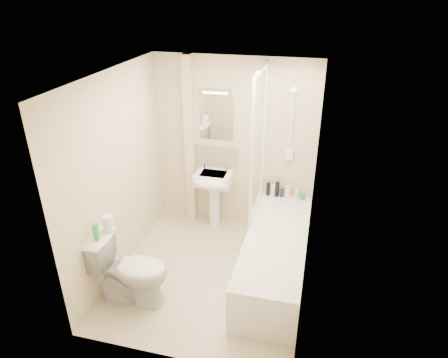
# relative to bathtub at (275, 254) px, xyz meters

# --- Properties ---
(floor) EXTENTS (2.50, 2.50, 0.00)m
(floor) POSITION_rel_bathtub_xyz_m (-0.75, -0.20, -0.29)
(floor) COLOR beige
(floor) RESTS_ON ground
(wall_back) EXTENTS (2.20, 0.02, 2.40)m
(wall_back) POSITION_rel_bathtub_xyz_m (-0.75, 1.05, 0.91)
(wall_back) COLOR beige
(wall_back) RESTS_ON ground
(wall_left) EXTENTS (0.02, 2.50, 2.40)m
(wall_left) POSITION_rel_bathtub_xyz_m (-1.85, -0.20, 0.91)
(wall_left) COLOR beige
(wall_left) RESTS_ON ground
(wall_right) EXTENTS (0.02, 2.50, 2.40)m
(wall_right) POSITION_rel_bathtub_xyz_m (0.35, -0.20, 0.91)
(wall_right) COLOR beige
(wall_right) RESTS_ON ground
(ceiling) EXTENTS (2.20, 2.50, 0.02)m
(ceiling) POSITION_rel_bathtub_xyz_m (-0.75, -0.20, 2.11)
(ceiling) COLOR white
(ceiling) RESTS_ON wall_back
(tile_back) EXTENTS (0.70, 0.01, 1.75)m
(tile_back) POSITION_rel_bathtub_xyz_m (0.00, 1.04, 1.14)
(tile_back) COLOR beige
(tile_back) RESTS_ON wall_back
(tile_right) EXTENTS (0.01, 2.10, 1.75)m
(tile_right) POSITION_rel_bathtub_xyz_m (0.34, 0.00, 1.14)
(tile_right) COLOR beige
(tile_right) RESTS_ON wall_right
(pipe_boxing) EXTENTS (0.12, 0.12, 2.40)m
(pipe_boxing) POSITION_rel_bathtub_xyz_m (-1.37, 0.99, 0.91)
(pipe_boxing) COLOR beige
(pipe_boxing) RESTS_ON ground
(splashback) EXTENTS (0.60, 0.02, 0.30)m
(splashback) POSITION_rel_bathtub_xyz_m (-1.00, 1.04, 0.74)
(splashback) COLOR beige
(splashback) RESTS_ON wall_back
(mirror) EXTENTS (0.46, 0.01, 0.60)m
(mirror) POSITION_rel_bathtub_xyz_m (-1.00, 1.04, 1.29)
(mirror) COLOR white
(mirror) RESTS_ON wall_back
(strip_light) EXTENTS (0.42, 0.07, 0.07)m
(strip_light) POSITION_rel_bathtub_xyz_m (-1.00, 1.02, 1.66)
(strip_light) COLOR silver
(strip_light) RESTS_ON wall_back
(bathtub) EXTENTS (0.70, 2.10, 0.55)m
(bathtub) POSITION_rel_bathtub_xyz_m (0.00, 0.00, 0.00)
(bathtub) COLOR white
(bathtub) RESTS_ON ground
(shower_screen) EXTENTS (0.04, 0.92, 1.80)m
(shower_screen) POSITION_rel_bathtub_xyz_m (-0.35, 0.60, 1.16)
(shower_screen) COLOR white
(shower_screen) RESTS_ON bathtub
(shower_fixture) EXTENTS (0.10, 0.16, 0.99)m
(shower_fixture) POSITION_rel_bathtub_xyz_m (-0.00, 0.99, 1.26)
(shower_fixture) COLOR white
(shower_fixture) RESTS_ON wall_back
(pedestal_sink) EXTENTS (0.50, 0.47, 0.97)m
(pedestal_sink) POSITION_rel_bathtub_xyz_m (-1.00, 0.81, 0.39)
(pedestal_sink) COLOR white
(pedestal_sink) RESTS_ON ground
(bottle_black_a) EXTENTS (0.05, 0.05, 0.19)m
(bottle_black_a) POSITION_rel_bathtub_xyz_m (-0.25, 0.96, 0.36)
(bottle_black_a) COLOR black
(bottle_black_a) RESTS_ON bathtub
(bottle_white_a) EXTENTS (0.06, 0.06, 0.17)m
(bottle_white_a) POSITION_rel_bathtub_xyz_m (-0.18, 0.96, 0.35)
(bottle_white_a) COLOR silver
(bottle_white_a) RESTS_ON bathtub
(bottle_black_b) EXTENTS (0.06, 0.06, 0.22)m
(bottle_black_b) POSITION_rel_bathtub_xyz_m (-0.12, 0.96, 0.37)
(bottle_black_b) COLOR black
(bottle_black_b) RESTS_ON bathtub
(bottle_blue) EXTENTS (0.05, 0.05, 0.11)m
(bottle_blue) POSITION_rel_bathtub_xyz_m (-0.06, 0.96, 0.32)
(bottle_blue) COLOR navy
(bottle_blue) RESTS_ON bathtub
(bottle_cream) EXTENTS (0.07, 0.07, 0.18)m
(bottle_cream) POSITION_rel_bathtub_xyz_m (0.02, 0.96, 0.35)
(bottle_cream) COLOR #F7DFBF
(bottle_cream) RESTS_ON bathtub
(bottle_white_b) EXTENTS (0.05, 0.05, 0.15)m
(bottle_white_b) POSITION_rel_bathtub_xyz_m (0.14, 0.96, 0.34)
(bottle_white_b) COLOR white
(bottle_white_b) RESTS_ON bathtub
(bottle_green) EXTENTS (0.06, 0.06, 0.08)m
(bottle_green) POSITION_rel_bathtub_xyz_m (0.23, 0.96, 0.30)
(bottle_green) COLOR green
(bottle_green) RESTS_ON bathtub
(toilet) EXTENTS (0.58, 0.88, 0.83)m
(toilet) POSITION_rel_bathtub_xyz_m (-1.47, -0.82, 0.13)
(toilet) COLOR white
(toilet) RESTS_ON ground
(toilet_roll_lower) EXTENTS (0.10, 0.10, 0.10)m
(toilet_roll_lower) POSITION_rel_bathtub_xyz_m (-1.72, -0.74, 0.59)
(toilet_roll_lower) COLOR white
(toilet_roll_lower) RESTS_ON toilet
(toilet_roll_upper) EXTENTS (0.12, 0.12, 0.09)m
(toilet_roll_upper) POSITION_rel_bathtub_xyz_m (-1.70, -0.76, 0.69)
(toilet_roll_upper) COLOR white
(toilet_roll_upper) RESTS_ON toilet_roll_lower
(green_bottle) EXTENTS (0.06, 0.06, 0.18)m
(green_bottle) POSITION_rel_bathtub_xyz_m (-1.74, -0.93, 0.63)
(green_bottle) COLOR green
(green_bottle) RESTS_ON toilet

